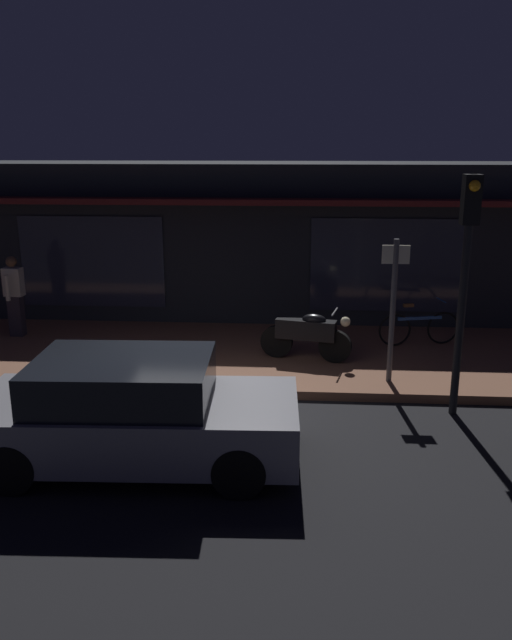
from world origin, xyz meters
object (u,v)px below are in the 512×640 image
object	(u,v)px
motorcycle	(308,334)
traffic_light_pole	(466,254)
parked_car_near	(133,413)
person_photographer	(15,294)
sign_post	(393,302)
bicycle_parked	(419,327)

from	to	relation	value
motorcycle	traffic_light_pole	xyz separation A→B (m)	(2.23, -1.97, 1.83)
motorcycle	parked_car_near	size ratio (longest dim) A/B	0.40
person_photographer	sign_post	bearing A→B (deg)	-16.29
bicycle_parked	sign_post	distance (m)	2.45
motorcycle	parked_car_near	xyz separation A→B (m)	(-2.25, -3.87, 0.06)
bicycle_parked	traffic_light_pole	distance (m)	3.61
person_photographer	parked_car_near	world-z (taller)	person_photographer
bicycle_parked	person_photographer	world-z (taller)	person_photographer
parked_car_near	bicycle_parked	bearing A→B (deg)	47.84
bicycle_parked	sign_post	xyz separation A→B (m)	(-0.84, -2.07, 1.00)
motorcycle	person_photographer	xyz separation A→B (m)	(-6.00, 1.14, 0.38)
sign_post	parked_car_near	xyz separation A→B (m)	(-3.62, -2.86, -0.81)
bicycle_parked	sign_post	world-z (taller)	sign_post
motorcycle	traffic_light_pole	size ratio (longest dim) A/B	0.47
traffic_light_pole	motorcycle	bearing A→B (deg)	138.50
parked_car_near	motorcycle	bearing A→B (deg)	59.79
person_photographer	sign_post	size ratio (longest dim) A/B	0.70
motorcycle	sign_post	bearing A→B (deg)	-36.47
sign_post	traffic_light_pole	world-z (taller)	traffic_light_pole
bicycle_parked	person_photographer	distance (m)	8.22
motorcycle	sign_post	xyz separation A→B (m)	(1.37, -1.01, 0.86)
person_photographer	traffic_light_pole	xyz separation A→B (m)	(8.23, -3.11, 1.45)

